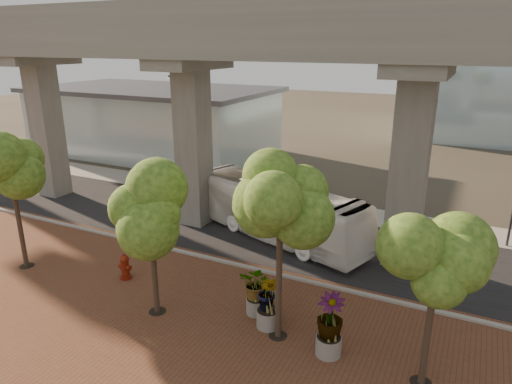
% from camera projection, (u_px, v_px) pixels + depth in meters
% --- Properties ---
extents(ground, '(160.00, 160.00, 0.00)m').
position_uv_depth(ground, '(273.00, 254.00, 23.53)').
color(ground, '#383228').
rests_on(ground, ground).
extents(brick_plaza, '(70.00, 13.00, 0.06)m').
position_uv_depth(brick_plaza, '(183.00, 340.00, 16.70)').
color(brick_plaza, brown).
rests_on(brick_plaza, ground).
extents(asphalt_road, '(90.00, 8.00, 0.04)m').
position_uv_depth(asphalt_road, '(288.00, 240.00, 25.22)').
color(asphalt_road, black).
rests_on(asphalt_road, ground).
extents(curb_strip, '(70.00, 0.25, 0.16)m').
position_uv_depth(curb_strip, '(256.00, 269.00, 21.80)').
color(curb_strip, '#9C9891').
rests_on(curb_strip, ground).
extents(far_sidewalk, '(90.00, 3.00, 0.06)m').
position_uv_depth(far_sidewalk, '(320.00, 209.00, 29.90)').
color(far_sidewalk, '#9C9891').
rests_on(far_sidewalk, ground).
extents(transit_viaduct, '(72.00, 5.60, 12.40)m').
position_uv_depth(transit_viaduct, '(291.00, 108.00, 22.94)').
color(transit_viaduct, gray).
rests_on(transit_viaduct, ground).
extents(station_pavilion, '(23.00, 13.00, 6.30)m').
position_uv_depth(station_pavilion, '(154.00, 119.00, 44.55)').
color(station_pavilion, silver).
rests_on(station_pavilion, ground).
extents(transit_bus, '(11.63, 6.26, 3.17)m').
position_uv_depth(transit_bus, '(276.00, 210.00, 25.14)').
color(transit_bus, white).
rests_on(transit_bus, ground).
extents(fire_hydrant, '(0.61, 0.55, 1.22)m').
position_uv_depth(fire_hydrant, '(125.00, 267.00, 20.87)').
color(fire_hydrant, maroon).
rests_on(fire_hydrant, ground).
extents(planter_front, '(1.86, 1.86, 2.04)m').
position_uv_depth(planter_front, '(256.00, 285.00, 17.97)').
color(planter_front, '#A09E91').
rests_on(planter_front, ground).
extents(planter_right, '(2.19, 2.19, 2.34)m').
position_uv_depth(planter_right, '(330.00, 319.00, 15.49)').
color(planter_right, '#9C998D').
rests_on(planter_right, ground).
extents(planter_left, '(2.00, 2.00, 2.20)m').
position_uv_depth(planter_left, '(268.00, 295.00, 17.07)').
color(planter_left, gray).
rests_on(planter_left, ground).
extents(street_tree_far_west, '(3.73, 3.73, 6.83)m').
position_uv_depth(street_tree_far_west, '(9.00, 164.00, 20.59)').
color(street_tree_far_west, '#4C382B').
rests_on(street_tree_far_west, ground).
extents(street_tree_near_west, '(3.66, 3.66, 5.96)m').
position_uv_depth(street_tree_near_west, '(150.00, 213.00, 17.11)').
color(street_tree_near_west, '#4C382B').
rests_on(street_tree_near_west, ground).
extents(street_tree_near_east, '(3.79, 3.79, 6.91)m').
position_uv_depth(street_tree_near_east, '(280.00, 205.00, 15.31)').
color(street_tree_near_east, '#4C382B').
rests_on(street_tree_near_east, ground).
extents(street_tree_far_east, '(3.33, 3.33, 5.69)m').
position_uv_depth(street_tree_far_east, '(437.00, 266.00, 13.29)').
color(street_tree_far_east, '#4C382B').
rests_on(street_tree_far_east, ground).
extents(streetlamp_west, '(0.41, 1.21, 8.37)m').
position_uv_depth(streetlamp_west, '(180.00, 128.00, 30.89)').
color(streetlamp_west, '#2F2F34').
rests_on(streetlamp_west, ground).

